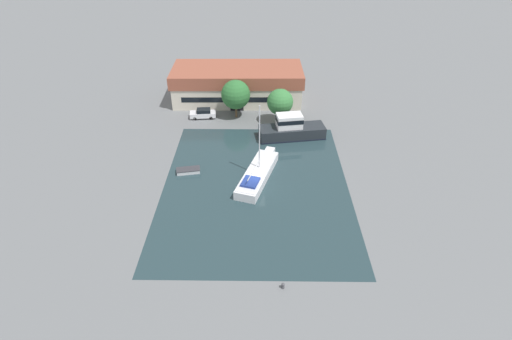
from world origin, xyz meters
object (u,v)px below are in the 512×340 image
Objects in this scene: warehouse_building at (238,84)px; sailboat_moored at (258,173)px; quay_tree_near_building at (280,102)px; parked_car at (203,113)px; quay_tree_by_water at (236,95)px; motor_cruiser at (291,129)px; small_dinghy at (188,171)px.

warehouse_building is 1.97× the size of sailboat_moored.
sailboat_moored is at bearing -102.31° from quay_tree_near_building.
parked_car is at bearing 135.11° from sailboat_moored.
quay_tree_by_water is 0.62× the size of motor_cruiser.
warehouse_building is 2.22× the size of motor_cruiser.
warehouse_building is 26.95m from sailboat_moored.
motor_cruiser is 18.34m from small_dinghy.
quay_tree_by_water is at bearing 119.02° from sailboat_moored.
quay_tree_near_building is 0.50× the size of sailboat_moored.
motor_cruiser is at bearing -119.78° from parked_car.
quay_tree_near_building is 5.78m from motor_cruiser.
quay_tree_by_water is 1.93× the size of small_dinghy.
motor_cruiser is (5.28, 11.56, 0.75)m from sailboat_moored.
small_dinghy is at bearing -108.40° from quay_tree_by_water.
parked_car is 0.38× the size of sailboat_moored.
small_dinghy is (-5.86, -17.60, -3.94)m from quay_tree_by_water.
quay_tree_near_building is at bearing -103.47° from parked_car.
quay_tree_by_water is 6.77m from parked_car.
quay_tree_by_water reaches higher than quay_tree_near_building.
quay_tree_by_water is 19.55m from sailboat_moored.
quay_tree_near_building is at bearing 9.64° from motor_cruiser.
small_dinghy is (-5.76, -25.31, -2.82)m from warehouse_building.
quay_tree_by_water is at bearing 42.75° from motor_cruiser.
quay_tree_near_building is at bearing -17.01° from quay_tree_by_water.
warehouse_building is 6.94× the size of small_dinghy.
parked_car is 17.22m from small_dinghy.
sailboat_moored is (3.97, -18.82, -3.53)m from quay_tree_by_water.
warehouse_building is at bearing 127.40° from quay_tree_near_building.
sailboat_moored is at bearing -107.69° from small_dinghy.
sailboat_moored is at bearing -78.10° from quay_tree_by_water.
warehouse_building is at bearing -40.59° from parked_car.
warehouse_building is at bearing -23.43° from small_dinghy.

